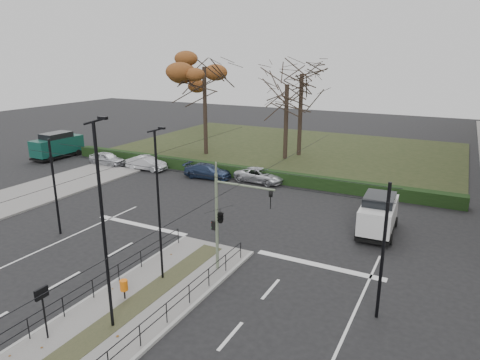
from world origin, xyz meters
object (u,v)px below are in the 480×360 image
(parked_car_first, at_px, (107,159))
(streetlamp_median_near, at_px, (104,227))
(rust_tree, at_px, (204,67))
(parked_car_third, at_px, (208,171))
(litter_bin, at_px, (124,286))
(bare_tree_near, at_px, (287,90))
(green_van, at_px, (57,145))
(parked_car_fourth, at_px, (260,175))
(parked_car_second, at_px, (146,163))
(info_panel, at_px, (42,299))
(streetlamp_median_far, at_px, (159,205))
(traffic_light, at_px, (222,215))
(bare_tree_center, at_px, (302,80))
(white_van, at_px, (378,213))

(parked_car_first, bearing_deg, streetlamp_median_near, -134.68)
(rust_tree, bearing_deg, parked_car_third, -57.22)
(litter_bin, distance_m, bare_tree_near, 30.06)
(parked_car_third, bearing_deg, green_van, 87.48)
(parked_car_fourth, height_order, green_van, green_van)
(parked_car_fourth, bearing_deg, parked_car_second, 99.89)
(litter_bin, height_order, parked_car_fourth, parked_car_fourth)
(parked_car_first, bearing_deg, info_panel, -139.65)
(streetlamp_median_far, height_order, green_van, streetlamp_median_far)
(parked_car_first, bearing_deg, parked_car_third, -85.67)
(traffic_light, relative_size, parked_car_fourth, 1.14)
(streetlamp_median_far, relative_size, bare_tree_center, 0.65)
(parked_car_second, bearing_deg, streetlamp_median_far, -140.97)
(info_panel, bearing_deg, streetlamp_median_far, 79.09)
(parked_car_first, bearing_deg, traffic_light, -122.22)
(rust_tree, bearing_deg, parked_car_fourth, -35.64)
(parked_car_second, xyz_separation_m, bare_tree_center, (11.01, 12.62, 7.53))
(traffic_light, relative_size, parked_car_third, 1.15)
(litter_bin, relative_size, streetlamp_median_near, 0.11)
(parked_car_fourth, height_order, rust_tree, rust_tree)
(streetlamp_median_near, bearing_deg, bare_tree_center, 96.93)
(litter_bin, bearing_deg, rust_tree, 114.76)
(info_panel, relative_size, parked_car_fourth, 0.49)
(parked_car_third, height_order, rust_tree, rust_tree)
(parked_car_first, bearing_deg, parked_car_second, -84.15)
(rust_tree, bearing_deg, traffic_light, -56.42)
(green_van, relative_size, bare_tree_center, 0.49)
(litter_bin, xyz_separation_m, streetlamp_median_far, (0.38, 2.31, 3.18))
(traffic_light, bearing_deg, bare_tree_near, 104.43)
(litter_bin, bearing_deg, info_panel, -101.91)
(white_van, distance_m, rust_tree, 26.61)
(info_panel, xyz_separation_m, bare_tree_center, (-2.32, 34.90, 6.35))
(white_van, bearing_deg, parked_car_third, 160.16)
(info_panel, height_order, bare_tree_near, bare_tree_near)
(rust_tree, distance_m, bare_tree_near, 9.21)
(parked_car_fourth, bearing_deg, info_panel, -171.92)
(traffic_light, height_order, parked_car_first, traffic_light)
(info_panel, distance_m, bare_tree_center, 35.55)
(streetlamp_median_near, height_order, white_van, streetlamp_median_near)
(streetlamp_median_near, xyz_separation_m, green_van, (-26.83, 20.11, -3.06))
(parked_car_first, xyz_separation_m, green_van, (-7.09, 0.00, 0.74))
(info_panel, height_order, parked_car_third, info_panel)
(litter_bin, xyz_separation_m, bare_tree_near, (-3.80, 29.10, 6.49))
(litter_bin, xyz_separation_m, parked_car_fourth, (-2.57, 20.00, -0.18))
(parked_car_second, bearing_deg, traffic_light, -132.99)
(info_panel, bearing_deg, litter_bin, 78.09)
(litter_bin, distance_m, white_van, 15.86)
(streetlamp_median_near, height_order, bare_tree_center, bare_tree_center)
(white_van, bearing_deg, litter_bin, -123.12)
(info_panel, xyz_separation_m, white_van, (9.41, 16.81, -0.56))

